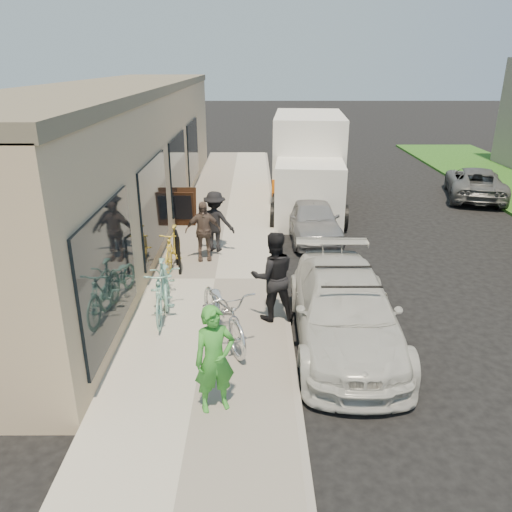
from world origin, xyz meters
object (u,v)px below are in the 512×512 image
object	(u,v)px
moving_truck	(308,166)
cruiser_bike_c	(173,247)
sedan_silver	(312,218)
tandem_bike	(224,311)
cruiser_bike_b	(166,280)
cruiser_bike_a	(162,291)
sedan_white	(344,310)
woman_rider	(215,359)
bike_rack	(178,248)
sandwich_board	(184,207)
man_standing	(273,276)
bystander_b	(203,231)
bystander_a	(215,221)
far_car_gray	(475,183)

from	to	relation	value
moving_truck	cruiser_bike_c	xyz separation A→B (m)	(-3.88, -6.23, -0.75)
sedan_silver	tandem_bike	xyz separation A→B (m)	(-2.22, -5.96, 0.11)
cruiser_bike_b	cruiser_bike_c	xyz separation A→B (m)	(-0.13, 1.82, 0.04)
sedan_silver	cruiser_bike_a	bearing A→B (deg)	-127.43
sedan_silver	cruiser_bike_b	world-z (taller)	sedan_silver
sedan_white	tandem_bike	world-z (taller)	sedan_white
woman_rider	tandem_bike	bearing A→B (deg)	69.48
cruiser_bike_a	bike_rack	bearing A→B (deg)	86.73
sandwich_board	sedan_white	distance (m)	7.57
sedan_silver	bike_rack	bearing A→B (deg)	-144.88
cruiser_bike_a	tandem_bike	bearing A→B (deg)	-38.76
man_standing	bystander_b	bearing A→B (deg)	-72.28
tandem_bike	bystander_a	bearing A→B (deg)	72.92
bystander_a	cruiser_bike_a	bearing A→B (deg)	93.66
woman_rider	sedan_silver	bearing A→B (deg)	53.96
bike_rack	bystander_b	distance (m)	0.88
tandem_bike	man_standing	size ratio (longest dim) A/B	1.19
bike_rack	cruiser_bike_a	xyz separation A→B (m)	(0.02, -2.33, -0.02)
far_car_gray	cruiser_bike_b	bearing A→B (deg)	57.23
sandwich_board	woman_rider	bearing A→B (deg)	-77.95
woman_rider	cruiser_bike_a	bearing A→B (deg)	93.71
far_car_gray	sandwich_board	bearing A→B (deg)	36.04
cruiser_bike_c	woman_rider	bearing A→B (deg)	-71.72
sedan_white	bystander_b	xyz separation A→B (m)	(-2.90, 3.71, 0.25)
cruiser_bike_b	cruiser_bike_c	world-z (taller)	cruiser_bike_c
tandem_bike	cruiser_bike_c	bearing A→B (deg)	89.43
man_standing	cruiser_bike_b	world-z (taller)	man_standing
sedan_white	bystander_a	distance (m)	5.12
bike_rack	man_standing	size ratio (longest dim) A/B	0.52
sandwich_board	woman_rider	world-z (taller)	woman_rider
sedan_silver	bystander_b	world-z (taller)	bystander_b
sedan_silver	cruiser_bike_a	size ratio (longest dim) A/B	1.93
moving_truck	man_standing	xyz separation A→B (m)	(-1.54, -8.90, -0.34)
moving_truck	tandem_bike	bearing A→B (deg)	-99.55
man_standing	cruiser_bike_a	world-z (taller)	man_standing
far_car_gray	tandem_bike	size ratio (longest dim) A/B	1.97
sandwich_board	cruiser_bike_a	xyz separation A→B (m)	(0.32, -5.85, -0.01)
bystander_b	cruiser_bike_b	bearing A→B (deg)	-112.33
sandwich_board	sedan_white	world-z (taller)	sedan_white
sedan_white	moving_truck	size ratio (longest dim) A/B	0.70
sedan_silver	cruiser_bike_a	world-z (taller)	cruiser_bike_a
sedan_silver	man_standing	size ratio (longest dim) A/B	1.97
moving_truck	cruiser_bike_a	size ratio (longest dim) A/B	3.59
sedan_white	sedan_silver	world-z (taller)	sedan_white
sedan_white	tandem_bike	size ratio (longest dim) A/B	2.16
cruiser_bike_b	tandem_bike	bearing A→B (deg)	-61.73
far_car_gray	cruiser_bike_b	xyz separation A→B (m)	(-10.14, -8.89, 0.01)
bike_rack	bystander_a	world-z (taller)	bystander_a
cruiser_bike_b	bystander_a	world-z (taller)	bystander_a
man_standing	tandem_bike	bearing A→B (deg)	30.93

